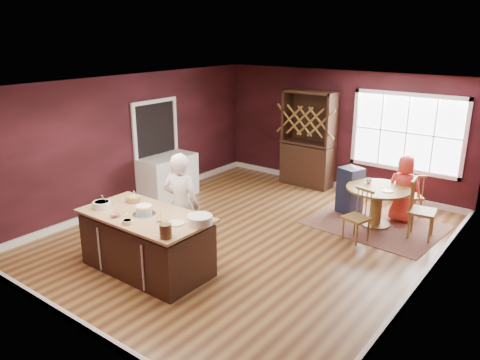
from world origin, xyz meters
name	(u,v)px	position (x,y,z in m)	size (l,w,h in m)	color
room_shell	(250,164)	(0.00, 0.00, 1.35)	(7.00, 7.00, 7.00)	olive
window	(407,133)	(1.50, 3.47, 1.50)	(2.36, 0.10, 1.66)	white
doorway	(157,150)	(-2.97, 0.60, 1.02)	(0.08, 1.26, 2.13)	white
kitchen_island	(147,244)	(-0.53, -1.93, 0.44)	(2.04, 1.07, 0.92)	black
dining_table	(377,199)	(1.60, 1.86, 0.53)	(1.17, 1.17, 0.75)	#955923
baker	(181,205)	(-0.46, -1.22, 0.86)	(0.63, 0.41, 1.73)	silver
layer_cake	(144,210)	(-0.54, -1.94, 0.99)	(0.34, 0.34, 0.14)	white
bowl_blue	(102,205)	(-1.25, -2.15, 0.97)	(0.27, 0.27, 0.10)	white
bowl_yellow	(133,199)	(-1.08, -1.68, 0.96)	(0.23, 0.23, 0.09)	#A07947
bowl_pink	(115,215)	(-0.80, -2.26, 0.95)	(0.15, 0.15, 0.05)	silver
bowl_olive	(127,222)	(-0.45, -2.32, 0.95)	(0.15, 0.15, 0.06)	#F7E6C3
drinking_glass	(159,217)	(-0.15, -2.00, 1.00)	(0.08, 0.08, 0.16)	white
dinner_plate	(176,223)	(0.09, -1.90, 0.93)	(0.25, 0.25, 0.02)	beige
white_tub	(200,220)	(0.36, -1.70, 0.98)	(0.36, 0.36, 0.12)	white
stoneware_crock	(166,231)	(0.32, -2.32, 1.02)	(0.16, 0.16, 0.20)	brown
toy_figurine	(165,230)	(0.19, -2.21, 0.96)	(0.05, 0.05, 0.08)	yellow
rug	(375,225)	(1.60, 1.86, 0.01)	(2.34, 1.81, 0.01)	brown
chair_east	(423,209)	(2.44, 1.81, 0.54)	(0.46, 0.44, 1.09)	brown
chair_south	(357,216)	(1.58, 0.99, 0.47)	(0.40, 0.38, 0.95)	brown
chair_north	(412,194)	(1.96, 2.72, 0.45)	(0.38, 0.36, 0.91)	brown
seated_woman	(404,189)	(1.91, 2.37, 0.65)	(0.64, 0.42, 1.31)	#E23B34
high_chair	(350,189)	(0.91, 2.17, 0.49)	(0.40, 0.40, 0.98)	#1F233B
toddler	(349,173)	(0.85, 2.21, 0.81)	(0.18, 0.14, 0.26)	#8CA5BF
table_plate	(388,191)	(1.81, 1.77, 0.76)	(0.19, 0.19, 0.01)	beige
table_cup	(369,181)	(1.34, 2.01, 0.80)	(0.12, 0.12, 0.09)	silver
hutch	(308,139)	(-0.66, 3.22, 1.12)	(1.22, 0.51, 2.24)	#38220D
washer	(158,181)	(-2.64, 0.28, 0.47)	(0.64, 0.62, 0.94)	silver
dryer	(179,174)	(-2.64, 0.92, 0.47)	(0.64, 0.62, 0.93)	white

